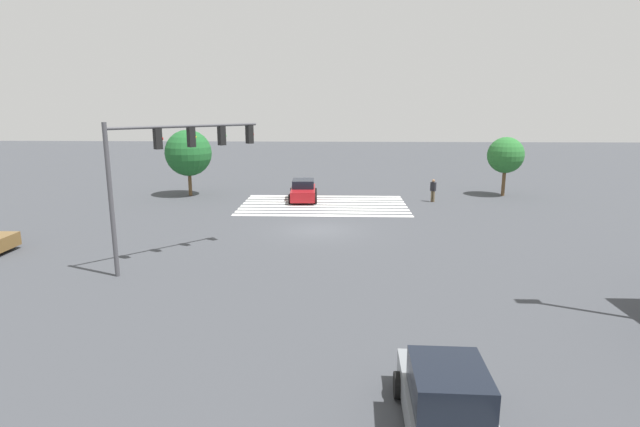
# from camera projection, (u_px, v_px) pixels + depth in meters

# --- Properties ---
(ground_plane) EXTENTS (134.92, 134.92, 0.00)m
(ground_plane) POSITION_uv_depth(u_px,v_px,m) (320.00, 230.00, 27.44)
(ground_plane) COLOR #3D3F44
(crosswalk_markings) EXTENTS (11.32, 7.25, 0.01)m
(crosswalk_markings) POSITION_uv_depth(u_px,v_px,m) (324.00, 205.00, 34.25)
(crosswalk_markings) COLOR silver
(crosswalk_markings) RESTS_ON ground_plane
(traffic_signal_mast) EXTENTS (5.05, 5.05, 6.10)m
(traffic_signal_mast) POSITION_uv_depth(u_px,v_px,m) (173.00, 155.00, 20.86)
(traffic_signal_mast) COLOR #47474C
(traffic_signal_mast) RESTS_ON ground_plane
(car_1) EXTENTS (2.12, 4.23, 1.46)m
(car_1) POSITION_uv_depth(u_px,v_px,m) (303.00, 191.00, 35.90)
(car_1) COLOR maroon
(car_1) RESTS_ON ground_plane
(car_2) EXTENTS (2.02, 4.17, 1.60)m
(car_2) POSITION_uv_depth(u_px,v_px,m) (447.00, 405.00, 10.23)
(car_2) COLOR gray
(car_2) RESTS_ON ground_plane
(pedestrian) EXTENTS (0.41, 0.41, 1.61)m
(pedestrian) POSITION_uv_depth(u_px,v_px,m) (433.00, 189.00, 35.22)
(pedestrian) COLOR brown
(pedestrian) RESTS_ON ground_plane
(tree_corner_a) EXTENTS (3.43, 3.43, 4.94)m
(tree_corner_a) POSITION_uv_depth(u_px,v_px,m) (188.00, 153.00, 37.17)
(tree_corner_a) COLOR brown
(tree_corner_a) RESTS_ON ground_plane
(tree_corner_b) EXTENTS (2.68, 2.68, 4.42)m
(tree_corner_b) POSITION_uv_depth(u_px,v_px,m) (506.00, 155.00, 37.13)
(tree_corner_b) COLOR brown
(tree_corner_b) RESTS_ON ground_plane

